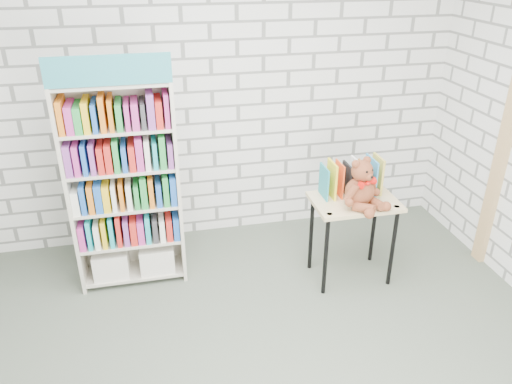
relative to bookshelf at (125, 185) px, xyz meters
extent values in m
plane|color=#4C5548|center=(0.80, -1.36, -0.87)|extent=(4.50, 4.50, 0.00)
cube|color=silver|center=(0.80, 0.64, 0.53)|extent=(4.50, 0.02, 2.80)
cube|color=beige|center=(-0.41, -0.01, -0.02)|extent=(0.03, 0.33, 1.69)
cube|color=beige|center=(0.41, -0.01, -0.02)|extent=(0.03, 0.33, 1.69)
cube|color=beige|center=(0.00, 0.15, -0.02)|extent=(0.85, 0.02, 1.69)
cube|color=teal|center=(0.00, -0.16, 0.93)|extent=(0.85, 0.02, 0.21)
cube|color=beige|center=(0.00, -0.01, -0.81)|extent=(0.79, 0.31, 0.02)
cube|color=beige|center=(0.00, -0.01, -0.49)|extent=(0.79, 0.31, 0.02)
cube|color=beige|center=(0.00, -0.01, -0.17)|extent=(0.79, 0.31, 0.02)
cube|color=beige|center=(0.00, -0.01, 0.15)|extent=(0.79, 0.31, 0.02)
cube|color=beige|center=(0.00, -0.01, 0.47)|extent=(0.79, 0.31, 0.02)
cube|color=beige|center=(0.00, -0.01, 0.81)|extent=(0.79, 0.31, 0.02)
cube|color=silver|center=(-0.19, -0.01, -0.69)|extent=(0.28, 0.27, 0.23)
cube|color=silver|center=(0.19, -0.01, -0.69)|extent=(0.28, 0.27, 0.23)
cube|color=white|center=(0.00, -0.02, -0.37)|extent=(0.79, 0.27, 0.23)
cube|color=purple|center=(0.00, -0.02, -0.05)|extent=(0.79, 0.27, 0.23)
cube|color=#333338|center=(0.00, -0.02, 0.27)|extent=(0.79, 0.27, 0.23)
cube|color=red|center=(0.00, -0.02, 0.59)|extent=(0.79, 0.27, 0.23)
cube|color=tan|center=(1.78, -0.39, -0.15)|extent=(0.68, 0.47, 0.03)
cylinder|color=black|center=(1.49, -0.57, -0.52)|extent=(0.03, 0.03, 0.70)
cylinder|color=black|center=(1.49, -0.21, -0.52)|extent=(0.03, 0.03, 0.70)
cylinder|color=black|center=(2.06, -0.57, -0.52)|extent=(0.03, 0.03, 0.70)
cylinder|color=black|center=(2.07, -0.21, -0.52)|extent=(0.03, 0.03, 0.70)
cylinder|color=black|center=(1.50, -0.56, -0.14)|extent=(0.05, 0.05, 0.01)
cylinder|color=black|center=(2.05, -0.56, -0.14)|extent=(0.05, 0.05, 0.01)
cube|color=teal|center=(1.55, -0.28, 0.00)|extent=(0.02, 0.21, 0.28)
cube|color=yellow|center=(1.62, -0.28, 0.00)|extent=(0.02, 0.21, 0.28)
cube|color=#F74C1A|center=(1.68, -0.28, 0.00)|extent=(0.02, 0.21, 0.28)
cube|color=black|center=(1.75, -0.28, 0.00)|extent=(0.02, 0.21, 0.28)
cube|color=white|center=(1.81, -0.28, 0.00)|extent=(0.02, 0.21, 0.28)
cube|color=#C46822|center=(1.88, -0.28, 0.00)|extent=(0.02, 0.21, 0.28)
cube|color=#328ABD|center=(1.94, -0.28, 0.00)|extent=(0.02, 0.21, 0.28)
cube|color=gold|center=(2.01, -0.28, 0.00)|extent=(0.02, 0.21, 0.28)
ellipsoid|color=maroon|center=(1.77, -0.47, -0.02)|extent=(0.23, 0.20, 0.23)
sphere|color=maroon|center=(1.77, -0.48, 0.15)|extent=(0.17, 0.17, 0.17)
sphere|color=maroon|center=(1.71, -0.49, 0.22)|extent=(0.06, 0.06, 0.06)
sphere|color=maroon|center=(1.82, -0.44, 0.22)|extent=(0.06, 0.06, 0.06)
sphere|color=maroon|center=(1.80, -0.54, 0.13)|extent=(0.07, 0.07, 0.07)
sphere|color=black|center=(1.77, -0.55, 0.18)|extent=(0.02, 0.02, 0.02)
sphere|color=black|center=(1.83, -0.53, 0.18)|extent=(0.02, 0.02, 0.02)
sphere|color=black|center=(1.81, -0.57, 0.14)|extent=(0.02, 0.02, 0.02)
cylinder|color=maroon|center=(1.67, -0.54, 0.01)|extent=(0.13, 0.08, 0.16)
cylinder|color=maroon|center=(1.89, -0.45, 0.01)|extent=(0.11, 0.13, 0.16)
sphere|color=maroon|center=(1.65, -0.57, -0.06)|extent=(0.07, 0.07, 0.07)
sphere|color=maroon|center=(1.92, -0.45, -0.06)|extent=(0.07, 0.07, 0.07)
cylinder|color=maroon|center=(1.76, -0.61, -0.09)|extent=(0.17, 0.18, 0.09)
cylinder|color=maroon|center=(1.88, -0.55, -0.09)|extent=(0.09, 0.18, 0.09)
sphere|color=maroon|center=(1.76, -0.69, -0.10)|extent=(0.08, 0.08, 0.08)
sphere|color=maroon|center=(1.94, -0.61, -0.10)|extent=(0.08, 0.08, 0.08)
cone|color=red|center=(1.76, -0.55, 0.08)|extent=(0.09, 0.08, 0.06)
cone|color=red|center=(1.83, -0.52, 0.08)|extent=(0.09, 0.08, 0.06)
sphere|color=red|center=(1.80, -0.54, 0.08)|extent=(0.04, 0.04, 0.04)
cube|color=tan|center=(3.03, -0.41, 0.18)|extent=(0.05, 0.12, 2.10)
camera|label=1|loc=(0.23, -3.67, 1.68)|focal=35.00mm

